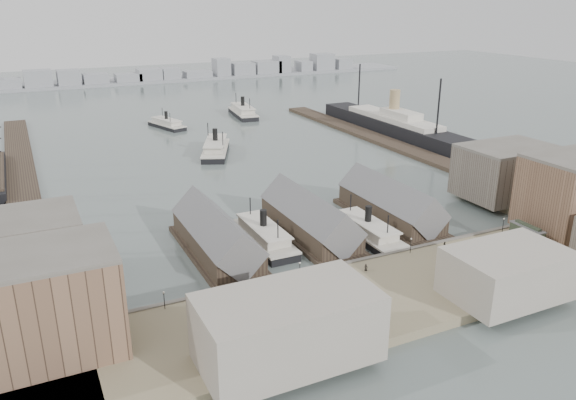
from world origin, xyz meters
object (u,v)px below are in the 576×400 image
tram (527,233)px  horse_cart_center (340,292)px  horse_cart_left (208,315)px  horse_cart_right (470,280)px  ferry_docked_west (264,235)px  ocean_steamer (393,125)px

tram → horse_cart_center: 58.00m
horse_cart_left → horse_cart_right: size_ratio=0.92×
ferry_docked_west → horse_cart_right: 52.17m
ferry_docked_west → horse_cart_left: 40.67m
ferry_docked_west → tram: 67.35m
tram → horse_cart_center: bearing=-174.6°
tram → ocean_steamer: bearing=70.6°
tram → horse_cart_left: bearing=-178.1°
tram → horse_cart_right: (-30.02, -11.99, -0.95)m
horse_cart_right → ocean_steamer: bearing=-58.9°
horse_cart_left → tram: bearing=-49.7°
ferry_docked_west → tram: ferry_docked_west is taller
ocean_steamer → tram: 128.11m
ocean_steamer → tram: (-45.11, -119.90, -0.65)m
tram → horse_cart_right: size_ratio=2.06×
horse_cart_left → horse_cart_right: (55.19, -10.97, 0.04)m
ferry_docked_west → ocean_steamer: size_ratio=0.27×
horse_cart_right → horse_cart_left: bearing=49.5°
tram → horse_cart_left: (-85.22, -1.02, -0.99)m
tram → horse_cart_right: 32.34m
ocean_steamer → horse_cart_left: bearing=-137.1°
ocean_steamer → horse_cart_left: (-130.33, -120.93, -1.64)m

